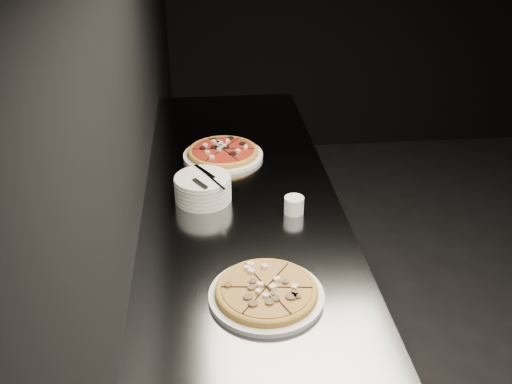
{
  "coord_description": "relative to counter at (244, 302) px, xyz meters",
  "views": [
    {
      "loc": [
        -2.26,
        -1.83,
        2.01
      ],
      "look_at": [
        -2.08,
        -0.02,
        0.99
      ],
      "focal_mm": 40.0,
      "sensor_mm": 36.0,
      "label": 1
    }
  ],
  "objects": [
    {
      "name": "plate_stack",
      "position": [
        -0.14,
        0.07,
        0.51
      ],
      "size": [
        0.21,
        0.21,
        0.09
      ],
      "color": "white",
      "rests_on": "counter"
    },
    {
      "name": "cutlery",
      "position": [
        -0.14,
        0.05,
        0.56
      ],
      "size": [
        0.1,
        0.22,
        0.01
      ],
      "rotation": [
        0.0,
        0.0,
        0.55
      ],
      "color": "silver",
      "rests_on": "plate_stack"
    },
    {
      "name": "ramekin",
      "position": [
        0.18,
        -0.06,
        0.49
      ],
      "size": [
        0.07,
        0.07,
        0.06
      ],
      "color": "silver",
      "rests_on": "counter"
    },
    {
      "name": "pizza_tomato",
      "position": [
        -0.05,
        0.43,
        0.48
      ],
      "size": [
        0.35,
        0.35,
        0.04
      ],
      "rotation": [
        0.0,
        0.0,
        -0.08
      ],
      "color": "white",
      "rests_on": "counter"
    },
    {
      "name": "pizza_mushroom",
      "position": [
        0.03,
        -0.53,
        0.48
      ],
      "size": [
        0.34,
        0.34,
        0.04
      ],
      "rotation": [
        0.0,
        0.0,
        -0.11
      ],
      "color": "white",
      "rests_on": "counter"
    },
    {
      "name": "wall_left",
      "position": [
        -0.37,
        0.0,
        0.94
      ],
      "size": [
        0.02,
        5.0,
        2.8
      ],
      "primitive_type": "cube",
      "color": "black",
      "rests_on": "floor"
    },
    {
      "name": "counter",
      "position": [
        0.0,
        0.0,
        0.0
      ],
      "size": [
        0.74,
        2.44,
        0.92
      ],
      "color": "slate",
      "rests_on": "floor"
    }
  ]
}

